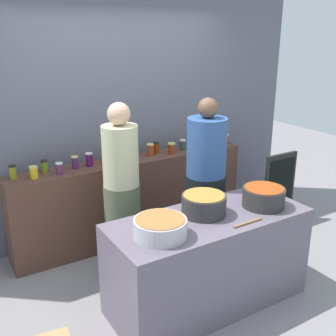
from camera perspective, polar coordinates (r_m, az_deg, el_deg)
name	(u,v)px	position (r m, az deg, el deg)	size (l,w,h in m)	color
ground	(187,284)	(4.01, 2.72, -15.77)	(12.00, 12.00, 0.00)	gray
storefront_wall	(116,102)	(4.64, -7.22, 9.03)	(4.80, 0.12, 3.00)	slate
display_shelf	(133,199)	(4.62, -4.88, -4.30)	(2.70, 0.36, 0.93)	#503429
prep_table	(208,260)	(3.59, 5.58, -12.66)	(1.70, 0.70, 0.82)	#625868
preserve_jar_0	(13,172)	(4.11, -20.77, -0.54)	(0.07, 0.07, 0.13)	olive
preserve_jar_1	(34,172)	(4.06, -18.15, -0.57)	(0.08, 0.08, 0.12)	gold
preserve_jar_2	(45,166)	(4.20, -16.79, 0.23)	(0.07, 0.07, 0.13)	olive
preserve_jar_3	(59,169)	(4.10, -14.85, -0.07)	(0.07, 0.07, 0.12)	#582D53
preserve_jar_4	(75,162)	(4.23, -12.79, 0.76)	(0.07, 0.07, 0.13)	#4B2258
preserve_jar_5	(89,160)	(4.28, -10.88, 1.16)	(0.07, 0.07, 0.14)	#52134D
preserve_jar_6	(107,159)	(4.34, -8.41, 1.27)	(0.08, 0.08, 0.10)	#335523
preserve_jar_7	(122,156)	(4.39, -6.47, 1.67)	(0.09, 0.09, 0.11)	#4D1548
preserve_jar_8	(132,154)	(4.46, -5.07, 1.93)	(0.08, 0.08, 0.10)	#6A9A1E
preserve_jar_9	(150,150)	(4.56, -2.46, 2.56)	(0.08, 0.08, 0.13)	#973B1E
preserve_jar_10	(156,148)	(4.65, -1.63, 2.83)	(0.07, 0.07, 0.13)	#90390D
preserve_jar_11	(172,148)	(4.63, 0.50, 2.77)	(0.09, 0.09, 0.12)	maroon
preserve_jar_12	(183,145)	(4.78, 2.07, 3.26)	(0.07, 0.07, 0.12)	#2A423B
preserve_jar_13	(194,143)	(4.88, 3.61, 3.46)	(0.07, 0.07, 0.11)	gold
preserve_jar_14	(209,139)	(5.00, 5.65, 3.99)	(0.09, 0.09, 0.15)	orange
preserve_jar_15	(225,139)	(5.10, 7.90, 4.05)	(0.09, 0.09, 0.12)	#BA341E
cooking_pot_left	(160,228)	(3.05, -1.07, -8.30)	(0.40, 0.40, 0.14)	#B7B7BC
cooking_pot_center	(204,204)	(3.40, 5.00, -5.07)	(0.37, 0.37, 0.17)	#2D2D2D
cooking_pot_right	(264,197)	(3.63, 13.13, -3.94)	(0.36, 0.36, 0.17)	#2D2D2D
wooden_spoon	(248,223)	(3.32, 11.05, -7.48)	(0.02, 0.02, 0.30)	#9E703D
cook_with_tongs	(122,199)	(3.87, -6.40, -4.36)	(0.34, 0.34, 1.67)	#515D43
cook_in_cap	(205,191)	(4.08, 5.20, -3.20)	(0.40, 0.40, 1.68)	black
chalkboard_sign	(279,188)	(5.15, 15.21, -2.71)	(0.47, 0.05, 0.88)	black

